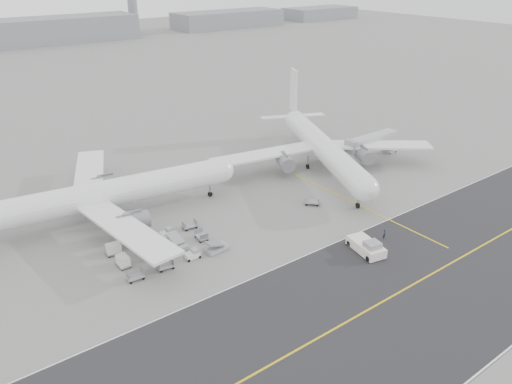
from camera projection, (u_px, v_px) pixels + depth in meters
ground at (254, 268)px, 79.13m from camera, size 700.00×700.00×0.00m
taxiway at (361, 314)px, 68.81m from camera, size 220.00×59.00×0.03m
horizon_buildings at (25, 45)px, 283.99m from camera, size 520.00×28.00×28.00m
control_tower at (133, 8)px, 318.70m from camera, size 7.00×7.00×31.25m
airliner_a at (104, 194)px, 91.46m from camera, size 52.91×52.02×18.30m
airliner_b at (322, 147)px, 114.71m from camera, size 49.45×50.61×18.48m
pushback_tug at (367, 246)px, 82.95m from camera, size 4.64×9.28×2.61m
jet_bridge at (372, 142)px, 120.68m from camera, size 16.42×3.27×6.21m
gse_cluster at (166, 252)px, 83.46m from camera, size 22.57×17.33×1.99m
stray_dolly at (312, 204)px, 99.58m from camera, size 3.22×3.25×1.74m
ground_crew_a at (384, 234)px, 86.95m from camera, size 0.79×0.66×1.83m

